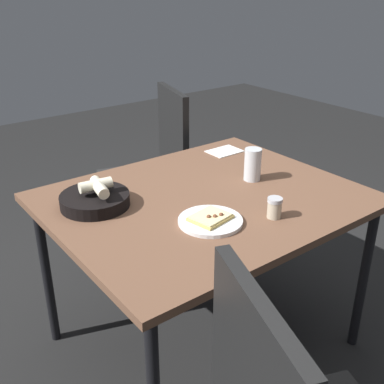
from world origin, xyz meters
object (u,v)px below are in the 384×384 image
Objects in this scene: pizza_plate at (210,220)px; pepper_shaker at (274,209)px; bread_basket at (95,198)px; beer_glass at (253,166)px; dining_table at (205,209)px; chair_far at (156,162)px.

pepper_shaker is (-0.21, 0.11, 0.02)m from pizza_plate.
beer_glass is (-0.64, 0.17, 0.03)m from bread_basket.
dining_table is at bearing -73.08° from pepper_shaker.
beer_glass is (-0.26, -0.01, 0.12)m from dining_table.
pepper_shaker is at bearing 59.18° from beer_glass.
dining_table is 5.17× the size of pizza_plate.
chair_far is (-0.07, -0.86, -0.26)m from beer_glass.
pizza_plate is 1.16m from chair_far.
pizza_plate is 1.66× the size of beer_glass.
pepper_shaker is (0.18, 0.30, -0.03)m from beer_glass.
dining_table is 1.25× the size of chair_far.
bread_basket is at bearing 43.89° from chair_far.
bread_basket is at bearing -25.68° from dining_table.
beer_glass is at bearing 85.46° from chair_far.
dining_table is at bearing -123.79° from pizza_plate.
chair_far is (-0.24, -1.15, -0.24)m from pepper_shaker.
pepper_shaker reaches higher than dining_table.
pizza_plate is 0.24× the size of chair_far.
bread_basket reaches higher than pizza_plate.
pepper_shaker is 1.20m from chair_far.
beer_glass is 0.15× the size of chair_far.
beer_glass is at bearing -153.68° from pizza_plate.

